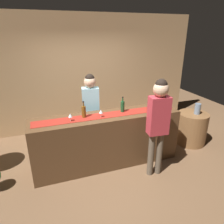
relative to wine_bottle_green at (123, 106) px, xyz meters
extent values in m
plane|color=brown|center=(-0.33, -0.06, -1.14)|extent=(10.00, 10.00, 0.00)
cube|color=tan|center=(-0.33, 1.84, 0.31)|extent=(6.00, 0.12, 2.90)
cube|color=#543821|center=(-0.33, -0.06, -0.63)|extent=(2.79, 0.60, 1.03)
cube|color=maroon|center=(-0.33, -0.06, -0.11)|extent=(2.65, 0.28, 0.01)
cylinder|color=#194723|center=(0.00, 0.00, -0.01)|extent=(0.07, 0.07, 0.21)
cylinder|color=#194723|center=(0.00, 0.00, 0.13)|extent=(0.03, 0.03, 0.08)
cylinder|color=black|center=(0.00, 0.00, 0.18)|extent=(0.03, 0.03, 0.02)
cylinder|color=brown|center=(-0.75, -0.02, -0.01)|extent=(0.07, 0.07, 0.21)
cylinder|color=brown|center=(-0.75, -0.02, 0.13)|extent=(0.03, 0.03, 0.08)
cylinder|color=black|center=(-0.75, -0.02, 0.18)|extent=(0.03, 0.03, 0.02)
cylinder|color=#B2C6C1|center=(0.87, -0.02, -0.01)|extent=(0.07, 0.07, 0.21)
cylinder|color=#B2C6C1|center=(0.87, -0.02, 0.13)|extent=(0.03, 0.03, 0.08)
cylinder|color=black|center=(0.87, -0.02, 0.18)|extent=(0.03, 0.03, 0.02)
cylinder|color=silver|center=(-1.01, -0.12, -0.11)|extent=(0.06, 0.06, 0.00)
cylinder|color=silver|center=(-1.01, -0.12, -0.07)|extent=(0.01, 0.01, 0.08)
cone|color=silver|center=(-1.01, -0.12, 0.00)|extent=(0.07, 0.07, 0.06)
cylinder|color=silver|center=(-0.46, -0.12, -0.11)|extent=(0.06, 0.06, 0.00)
cylinder|color=silver|center=(-0.46, -0.12, -0.07)|extent=(0.01, 0.01, 0.08)
cone|color=silver|center=(-0.46, -0.12, 0.00)|extent=(0.07, 0.07, 0.06)
cylinder|color=#26262B|center=(-0.41, 0.51, -0.75)|extent=(0.11, 0.11, 0.79)
cylinder|color=#26262B|center=(-0.57, 0.54, -0.75)|extent=(0.11, 0.11, 0.79)
cube|color=#99D1E0|center=(-0.49, 0.52, -0.04)|extent=(0.37, 0.26, 0.63)
sphere|color=#DBAD89|center=(-0.49, 0.52, 0.39)|extent=(0.24, 0.24, 0.24)
sphere|color=black|center=(-0.49, 0.52, 0.46)|extent=(0.19, 0.19, 0.19)
cylinder|color=brown|center=(0.30, -0.66, -0.73)|extent=(0.11, 0.11, 0.83)
cylinder|color=brown|center=(0.45, -0.67, -0.73)|extent=(0.11, 0.11, 0.83)
cube|color=#B7333D|center=(0.37, -0.66, 0.02)|extent=(0.36, 0.23, 0.66)
sphere|color=#DBAD89|center=(0.37, -0.66, 0.47)|extent=(0.25, 0.25, 0.25)
sphere|color=black|center=(0.37, -0.66, 0.54)|extent=(0.19, 0.19, 0.19)
cylinder|color=brown|center=(1.77, 0.06, -0.77)|extent=(0.68, 0.68, 0.74)
cylinder|color=slate|center=(1.82, 0.02, -0.28)|extent=(0.13, 0.13, 0.24)
camera|label=1|loc=(-1.41, -3.38, 1.32)|focal=32.94mm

